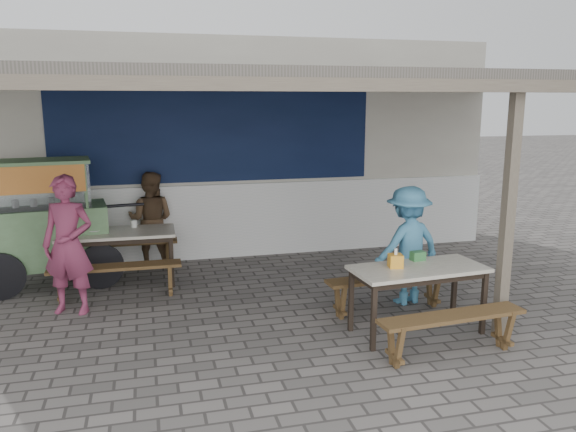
{
  "coord_description": "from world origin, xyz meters",
  "views": [
    {
      "loc": [
        -1.29,
        -5.89,
        2.51
      ],
      "look_at": [
        0.44,
        0.9,
        1.07
      ],
      "focal_mm": 35.0,
      "sensor_mm": 36.0,
      "label": 1
    }
  ],
  "objects_px": {
    "patron_wall_side": "(151,219)",
    "condiment_jar": "(134,224)",
    "patron_right_table": "(408,245)",
    "condiment_bowl": "(95,231)",
    "patron_street_side": "(68,245)",
    "donation_box": "(418,256)",
    "vendor_cart": "(47,218)",
    "bench_right_street": "(452,325)",
    "bench_left_street": "(116,273)",
    "tissue_box": "(395,261)",
    "table_left": "(117,237)",
    "bench_right_wall": "(388,285)",
    "bench_left_wall": "(121,249)",
    "table_right": "(418,274)"
  },
  "relations": [
    {
      "from": "donation_box",
      "to": "condiment_bowl",
      "type": "xyz_separation_m",
      "value": [
        -3.62,
        2.29,
        -0.02
      ]
    },
    {
      "from": "patron_street_side",
      "to": "bench_right_street",
      "type": "bearing_deg",
      "value": -12.35
    },
    {
      "from": "vendor_cart",
      "to": "tissue_box",
      "type": "bearing_deg",
      "value": -41.87
    },
    {
      "from": "bench_right_street",
      "to": "bench_right_wall",
      "type": "height_order",
      "value": "same"
    },
    {
      "from": "bench_right_wall",
      "to": "condiment_jar",
      "type": "xyz_separation_m",
      "value": [
        -2.96,
        2.13,
        0.46
      ]
    },
    {
      "from": "bench_right_wall",
      "to": "patron_right_table",
      "type": "height_order",
      "value": "patron_right_table"
    },
    {
      "from": "table_left",
      "to": "bench_right_street",
      "type": "relative_size",
      "value": 1.0
    },
    {
      "from": "bench_left_wall",
      "to": "patron_wall_side",
      "type": "distance_m",
      "value": 0.62
    },
    {
      "from": "bench_left_street",
      "to": "bench_right_wall",
      "type": "distance_m",
      "value": 3.44
    },
    {
      "from": "bench_left_wall",
      "to": "patron_street_side",
      "type": "distance_m",
      "value": 1.75
    },
    {
      "from": "donation_box",
      "to": "condiment_jar",
      "type": "distance_m",
      "value": 4.02
    },
    {
      "from": "bench_right_wall",
      "to": "condiment_bowl",
      "type": "xyz_separation_m",
      "value": [
        -3.46,
        1.88,
        0.44
      ]
    },
    {
      "from": "patron_right_table",
      "to": "donation_box",
      "type": "relative_size",
      "value": 9.59
    },
    {
      "from": "patron_wall_side",
      "to": "tissue_box",
      "type": "xyz_separation_m",
      "value": [
        2.52,
        -3.3,
        0.09
      ]
    },
    {
      "from": "table_right",
      "to": "condiment_bowl",
      "type": "xyz_separation_m",
      "value": [
        -3.51,
        2.53,
        0.11
      ]
    },
    {
      "from": "bench_left_street",
      "to": "bench_right_wall",
      "type": "height_order",
      "value": "same"
    },
    {
      "from": "bench_left_street",
      "to": "condiment_bowl",
      "type": "distance_m",
      "value": 0.79
    },
    {
      "from": "bench_right_wall",
      "to": "donation_box",
      "type": "bearing_deg",
      "value": -73.14
    },
    {
      "from": "patron_right_table",
      "to": "donation_box",
      "type": "bearing_deg",
      "value": 60.06
    },
    {
      "from": "patron_wall_side",
      "to": "bench_left_street",
      "type": "bearing_deg",
      "value": 87.93
    },
    {
      "from": "table_right",
      "to": "patron_street_side",
      "type": "bearing_deg",
      "value": 152.69
    },
    {
      "from": "patron_wall_side",
      "to": "condiment_jar",
      "type": "bearing_deg",
      "value": 83.47
    },
    {
      "from": "bench_right_street",
      "to": "tissue_box",
      "type": "bearing_deg",
      "value": 108.86
    },
    {
      "from": "bench_left_wall",
      "to": "bench_right_wall",
      "type": "height_order",
      "value": "same"
    },
    {
      "from": "patron_right_table",
      "to": "condiment_bowl",
      "type": "xyz_separation_m",
      "value": [
        -3.83,
        1.62,
        0.03
      ]
    },
    {
      "from": "tissue_box",
      "to": "condiment_bowl",
      "type": "relative_size",
      "value": 0.66
    },
    {
      "from": "table_right",
      "to": "vendor_cart",
      "type": "relative_size",
      "value": 0.7
    },
    {
      "from": "patron_street_side",
      "to": "condiment_jar",
      "type": "distance_m",
      "value": 1.41
    },
    {
      "from": "tissue_box",
      "to": "patron_wall_side",
      "type": "bearing_deg",
      "value": 127.36
    },
    {
      "from": "bench_left_street",
      "to": "patron_right_table",
      "type": "xyz_separation_m",
      "value": [
        3.56,
        -1.01,
        0.4
      ]
    },
    {
      "from": "bench_right_wall",
      "to": "donation_box",
      "type": "distance_m",
      "value": 0.63
    },
    {
      "from": "bench_left_street",
      "to": "donation_box",
      "type": "distance_m",
      "value": 3.78
    },
    {
      "from": "patron_wall_side",
      "to": "condiment_jar",
      "type": "height_order",
      "value": "patron_wall_side"
    },
    {
      "from": "bench_left_street",
      "to": "condiment_bowl",
      "type": "bearing_deg",
      "value": 114.89
    },
    {
      "from": "bench_right_street",
      "to": "bench_right_wall",
      "type": "bearing_deg",
      "value": 90.0
    },
    {
      "from": "patron_right_table",
      "to": "condiment_jar",
      "type": "xyz_separation_m",
      "value": [
        -3.32,
        1.87,
        0.06
      ]
    },
    {
      "from": "bench_left_street",
      "to": "tissue_box",
      "type": "relative_size",
      "value": 11.53
    },
    {
      "from": "bench_right_wall",
      "to": "tissue_box",
      "type": "bearing_deg",
      "value": -113.08
    },
    {
      "from": "patron_right_table",
      "to": "bench_left_wall",
      "type": "bearing_deg",
      "value": -45.63
    },
    {
      "from": "bench_right_street",
      "to": "donation_box",
      "type": "xyz_separation_m",
      "value": [
        0.06,
        0.88,
        0.46
      ]
    },
    {
      "from": "bench_left_street",
      "to": "vendor_cart",
      "type": "bearing_deg",
      "value": 139.03
    },
    {
      "from": "condiment_bowl",
      "to": "table_left",
      "type": "bearing_deg",
      "value": 5.27
    },
    {
      "from": "donation_box",
      "to": "condiment_jar",
      "type": "height_order",
      "value": "donation_box"
    },
    {
      "from": "vendor_cart",
      "to": "condiment_jar",
      "type": "height_order",
      "value": "vendor_cart"
    },
    {
      "from": "condiment_jar",
      "to": "vendor_cart",
      "type": "bearing_deg",
      "value": -177.09
    },
    {
      "from": "vendor_cart",
      "to": "patron_wall_side",
      "type": "distance_m",
      "value": 1.52
    },
    {
      "from": "bench_right_street",
      "to": "condiment_bowl",
      "type": "distance_m",
      "value": 4.79
    },
    {
      "from": "bench_left_street",
      "to": "patron_right_table",
      "type": "relative_size",
      "value": 1.12
    },
    {
      "from": "table_left",
      "to": "condiment_bowl",
      "type": "height_order",
      "value": "condiment_bowl"
    },
    {
      "from": "table_left",
      "to": "donation_box",
      "type": "relative_size",
      "value": 10.1
    }
  ]
}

